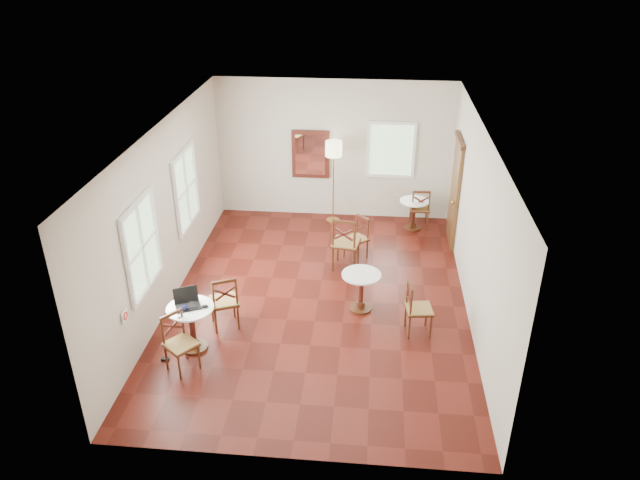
# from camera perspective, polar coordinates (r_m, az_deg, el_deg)

# --- Properties ---
(ground) EXTENTS (7.00, 7.00, 0.00)m
(ground) POSITION_cam_1_polar(r_m,az_deg,el_deg) (10.32, -0.16, -5.70)
(ground) COLOR #4F140D
(ground) RESTS_ON ground
(room_shell) EXTENTS (5.02, 7.02, 3.01)m
(room_shell) POSITION_cam_1_polar(r_m,az_deg,el_deg) (9.67, -0.37, 4.62)
(room_shell) COLOR beige
(room_shell) RESTS_ON ground
(cafe_table_near) EXTENTS (0.70, 0.70, 0.74)m
(cafe_table_near) POSITION_cam_1_polar(r_m,az_deg,el_deg) (9.16, -12.14, -7.77)
(cafe_table_near) COLOR #4C2613
(cafe_table_near) RESTS_ON ground
(cafe_table_mid) EXTENTS (0.65, 0.65, 0.68)m
(cafe_table_mid) POSITION_cam_1_polar(r_m,az_deg,el_deg) (9.87, 3.93, -4.56)
(cafe_table_mid) COLOR #4C2613
(cafe_table_mid) RESTS_ON ground
(cafe_table_back) EXTENTS (0.61, 0.61, 0.65)m
(cafe_table_back) POSITION_cam_1_polar(r_m,az_deg,el_deg) (12.70, 8.94, 2.72)
(cafe_table_back) COLOR #4C2613
(cafe_table_back) RESTS_ON ground
(chair_near_a) EXTENTS (0.57, 0.57, 0.94)m
(chair_near_a) POSITION_cam_1_polar(r_m,az_deg,el_deg) (9.54, -9.13, -5.79)
(chair_near_a) COLOR #4C2613
(chair_near_a) RESTS_ON ground
(chair_near_b) EXTENTS (0.57, 0.57, 0.89)m
(chair_near_b) POSITION_cam_1_polar(r_m,az_deg,el_deg) (8.82, -13.23, -9.55)
(chair_near_b) COLOR #4C2613
(chair_near_b) RESTS_ON ground
(chair_mid_a) EXTENTS (0.56, 0.56, 1.06)m
(chair_mid_a) POSITION_cam_1_polar(r_m,az_deg,el_deg) (11.00, 2.45, -0.28)
(chair_mid_a) COLOR #4C2613
(chair_mid_a) RESTS_ON ground
(chair_mid_b) EXTENTS (0.46, 0.46, 0.89)m
(chair_mid_b) POSITION_cam_1_polar(r_m,az_deg,el_deg) (9.42, 9.30, -6.47)
(chair_mid_b) COLOR #4C2613
(chair_mid_b) RESTS_ON ground
(chair_back_a) EXTENTS (0.42, 0.42, 0.90)m
(chair_back_a) POSITION_cam_1_polar(r_m,az_deg,el_deg) (12.75, 9.49, 3.02)
(chair_back_a) COLOR #4C2613
(chair_back_a) RESTS_ON ground
(chair_back_b) EXTENTS (0.55, 0.55, 0.84)m
(chair_back_b) POSITION_cam_1_polar(r_m,az_deg,el_deg) (11.42, 3.54, 0.18)
(chair_back_b) COLOR #4C2613
(chair_back_b) RESTS_ON ground
(floor_lamp) EXTENTS (0.35, 0.35, 1.80)m
(floor_lamp) POSITION_cam_1_polar(r_m,az_deg,el_deg) (12.47, 1.31, 8.18)
(floor_lamp) COLOR #BF8C3F
(floor_lamp) RESTS_ON ground
(laptop) EXTENTS (0.45, 0.43, 0.26)m
(laptop) POSITION_cam_1_polar(r_m,az_deg,el_deg) (9.02, -12.57, -5.76)
(laptop) COLOR black
(laptop) RESTS_ON cafe_table_near
(mouse) EXTENTS (0.11, 0.07, 0.04)m
(mouse) POSITION_cam_1_polar(r_m,az_deg,el_deg) (8.94, -10.94, -6.23)
(mouse) COLOR black
(mouse) RESTS_ON cafe_table_near
(navy_mug) EXTENTS (0.11, 0.07, 0.08)m
(navy_mug) POSITION_cam_1_polar(r_m,az_deg,el_deg) (8.92, -12.80, -6.37)
(navy_mug) COLOR black
(navy_mug) RESTS_ON cafe_table_near
(water_glass) EXTENTS (0.06, 0.06, 0.11)m
(water_glass) POSITION_cam_1_polar(r_m,az_deg,el_deg) (8.95, -12.16, -6.09)
(water_glass) COLOR white
(water_glass) RESTS_ON cafe_table_near
(power_adapter) EXTENTS (0.11, 0.07, 0.04)m
(power_adapter) POSITION_cam_1_polar(r_m,az_deg,el_deg) (9.26, -14.56, -10.97)
(power_adapter) COLOR black
(power_adapter) RESTS_ON ground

